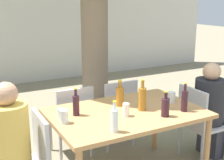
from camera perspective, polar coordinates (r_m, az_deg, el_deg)
cafe_building_wall at (r=7.14m, az=-16.22°, el=10.50°), size 10.00×0.08×2.80m
dining_table_front at (r=3.14m, az=2.60°, el=-7.03°), size 1.50×1.00×0.77m
patio_chair_0 at (r=2.90m, az=-14.88°, el=-13.86°), size 0.44×0.44×0.88m
patio_chair_1 at (r=3.78m, az=15.55°, el=-6.98°), size 0.44×0.44×0.88m
patio_chair_2 at (r=3.71m, az=-7.28°, el=-6.94°), size 0.44×0.44×0.88m
patio_chair_3 at (r=3.94m, az=0.89°, el=-5.48°), size 0.44×0.44×0.88m
person_seated_1 at (r=3.93m, az=18.07°, el=-6.01°), size 0.58×0.35×1.16m
amber_bottle_0 at (r=3.23m, az=1.44°, el=-2.88°), size 0.08×0.08×0.28m
water_bottle_1 at (r=2.61m, az=0.46°, el=-7.33°), size 0.07×0.07×0.27m
amber_bottle_2 at (r=3.11m, az=5.56°, el=-3.34°), size 0.08×0.08×0.32m
wine_bottle_3 at (r=2.99m, az=-6.60°, el=-4.51°), size 0.06×0.06×0.27m
wine_bottle_4 at (r=3.16m, az=13.12°, el=-3.61°), size 0.06×0.06×0.29m
wine_bottle_5 at (r=2.99m, az=9.74°, el=-4.82°), size 0.08×0.08×0.25m
drinking_glass_0 at (r=3.40m, az=10.80°, el=-3.11°), size 0.08×0.08×0.12m
drinking_glass_1 at (r=2.97m, az=2.56°, el=-5.46°), size 0.07×0.07×0.13m
drinking_glass_2 at (r=2.98m, az=-9.37°, el=-6.00°), size 0.07×0.07×0.08m
drinking_glass_3 at (r=2.84m, az=-8.78°, el=-6.62°), size 0.08×0.08×0.12m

